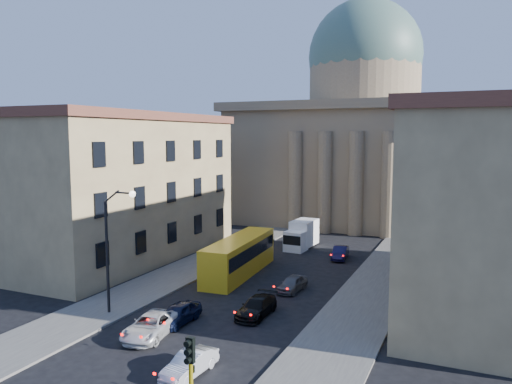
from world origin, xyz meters
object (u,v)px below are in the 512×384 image
(city_bus, at_px, (239,255))
(box_truck, at_px, (302,235))
(traffic_light, at_px, (191,377))
(street_lamp, at_px, (113,241))
(car_right_near, at_px, (190,364))
(car_left_near, at_px, (178,313))

(city_bus, bearing_deg, box_truck, 78.42)
(traffic_light, relative_size, city_bus, 0.36)
(street_lamp, bearing_deg, box_truck, 78.46)
(street_lamp, distance_m, city_bus, 13.72)
(street_lamp, xyz_separation_m, box_truck, (5.15, 25.23, -3.86))
(traffic_light, bearing_deg, car_right_near, 122.25)
(traffic_light, height_order, car_right_near, traffic_light)
(car_left_near, xyz_separation_m, city_bus, (-1.43, 12.35, 1.08))
(car_right_near, bearing_deg, traffic_light, -53.06)
(street_lamp, distance_m, car_right_near, 11.81)
(traffic_light, height_order, car_left_near, traffic_light)
(traffic_light, bearing_deg, street_lamp, 140.82)
(street_lamp, xyz_separation_m, car_left_near, (4.90, 0.46, -4.60))
(car_left_near, distance_m, car_right_near, 7.41)
(car_left_near, relative_size, car_right_near, 1.08)
(car_right_near, xyz_separation_m, box_truck, (-4.23, 30.67, 0.81))
(car_right_near, distance_m, city_bus, 19.21)
(car_right_near, bearing_deg, car_left_near, 132.03)
(box_truck, bearing_deg, city_bus, -94.42)
(street_lamp, xyz_separation_m, car_right_near, (9.39, -5.43, -4.67))
(street_lamp, xyz_separation_m, city_bus, (3.47, 12.80, -3.52))
(traffic_light, distance_m, car_left_near, 12.93)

